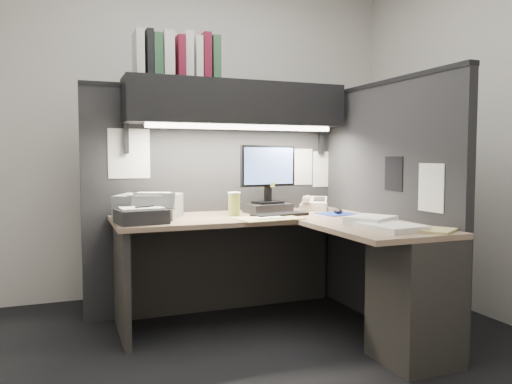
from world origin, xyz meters
TOP-DOWN VIEW (x-y plane):
  - floor at (0.00, 0.00)m, footprint 3.50×3.50m
  - wall_back at (0.00, 1.50)m, footprint 3.50×0.04m
  - wall_front at (0.00, -1.50)m, footprint 3.50×0.04m
  - wall_right at (1.75, 0.00)m, footprint 0.04×3.00m
  - partition_back at (0.03, 0.93)m, footprint 1.90×0.06m
  - partition_right at (0.98, 0.18)m, footprint 0.06×1.50m
  - desk at (0.43, -0.00)m, footprint 1.70×1.53m
  - overhead_shelf at (0.12, 0.75)m, footprint 1.55×0.34m
  - task_light_tube at (0.12, 0.61)m, footprint 1.32×0.04m
  - monitor at (0.34, 0.68)m, footprint 0.44×0.25m
  - keyboard at (0.32, 0.44)m, footprint 0.41×0.21m
  - mousepad at (0.74, 0.40)m, footprint 0.26×0.24m
  - mouse at (0.75, 0.39)m, footprint 0.07×0.10m
  - telephone at (0.71, 0.68)m, footprint 0.28×0.28m
  - coffee_cup at (0.05, 0.58)m, footprint 0.10×0.10m
  - printer at (-0.51, 0.66)m, footprint 0.48×0.46m
  - notebook_stack at (-0.60, 0.40)m, footprint 0.31×0.27m
  - open_folder at (0.19, 0.32)m, footprint 0.44×0.32m
  - paper_stack_a at (0.65, -0.15)m, footprint 0.34×0.32m
  - paper_stack_b at (0.63, -0.36)m, footprint 0.29×0.35m
  - manila_stack at (0.78, -0.47)m, footprint 0.33×0.34m
  - binder_row at (-0.29, 0.75)m, footprint 0.56×0.25m
  - pinned_papers at (0.42, 0.56)m, footprint 1.76×1.31m

SIDE VIEW (x-z plane):
  - floor at x=0.00m, z-range 0.00..0.00m
  - desk at x=0.43m, z-range 0.08..0.81m
  - mousepad at x=0.74m, z-range 0.73..0.73m
  - open_folder at x=0.19m, z-range 0.73..0.74m
  - manila_stack at x=0.78m, z-range 0.73..0.75m
  - keyboard at x=0.32m, z-range 0.73..0.75m
  - paper_stack_b at x=0.63m, z-range 0.73..0.76m
  - mouse at x=0.75m, z-range 0.73..0.77m
  - paper_stack_a at x=0.65m, z-range 0.73..0.78m
  - telephone at x=0.71m, z-range 0.73..0.81m
  - notebook_stack at x=-0.60m, z-range 0.73..0.81m
  - partition_back at x=0.03m, z-range 0.00..1.60m
  - partition_right at x=0.98m, z-range 0.00..1.60m
  - coffee_cup at x=0.05m, z-range 0.73..0.88m
  - printer at x=-0.51m, z-range 0.73..0.88m
  - monitor at x=0.34m, z-range 0.68..1.16m
  - pinned_papers at x=0.42m, z-range 0.80..1.31m
  - task_light_tube at x=0.12m, z-range 1.31..1.35m
  - wall_back at x=0.00m, z-range 0.00..2.70m
  - wall_front at x=0.00m, z-range 0.00..2.70m
  - wall_right at x=1.75m, z-range 0.00..2.70m
  - overhead_shelf at x=0.12m, z-range 1.35..1.65m
  - binder_row at x=-0.29m, z-range 1.64..1.95m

